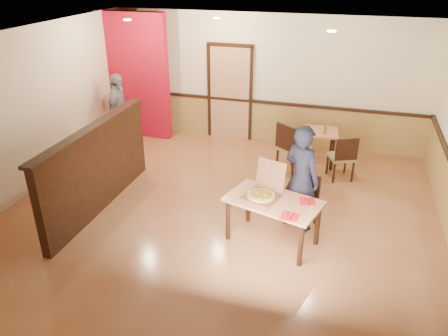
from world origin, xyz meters
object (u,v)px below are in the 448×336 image
Objects in this scene: side_table at (320,139)px; pizza_box at (263,193)px; main_table at (273,207)px; passerby at (119,110)px; condiment at (325,129)px; diner_chair at (304,197)px; side_chair_left at (291,146)px; diner at (301,178)px; side_chair_right at (343,156)px.

side_table is 1.11× the size of pizza_box.
side_table is 2.97m from pizza_box.
main_table is 2.05× the size of side_table.
passerby is 4.61m from pizza_box.
pizza_box is 3.96× the size of condiment.
diner_chair is at bearing 66.67° from pizza_box.
side_table is (0.49, 0.61, -0.03)m from side_chair_left.
pizza_box reaches higher than condiment.
passerby reaches higher than side_table.
diner_chair is at bearing -79.19° from diner.
passerby is at bearing -28.42° from side_chair_right.
pizza_box reaches higher than side_table.
side_chair_right reaches higher than condiment.
diner is at bearing -93.92° from condiment.
side_chair_right is 5.41× the size of condiment.
pizza_box is at bearing 41.46° from side_chair_right.
main_table is 1.80× the size of diner_chair.
diner_chair is 5.00× the size of condiment.
diner is 1.05× the size of passerby.
side_chair_left is 2.31m from pizza_box.
side_chair_left is 1.16× the size of side_chair_right.
diner is at bearing 138.82° from side_chair_left.
side_chair_left is 0.80m from condiment.
side_chair_right is at bearing -75.38° from diner.
diner is 4.78m from passerby.
side_table is 4.35m from passerby.
side_table is 0.43× the size of diner.
diner_chair reaches higher than side_table.
side_chair_left is 1.88m from diner.
diner_chair is 0.51× the size of passerby.
passerby reaches higher than pizza_box.
main_table is 0.66m from diner.
side_chair_left reaches higher than diner_chair.
passerby reaches higher than condiment.
side_chair_left is 0.61× the size of diner.
side_chair_right is 0.55× the size of passerby.
side_chair_right is at bearing -144.05° from side_chair_left.
diner is (-0.08, -2.43, 0.30)m from side_table.
side_chair_left is at bearing 106.00° from pizza_box.
side_chair_right reaches higher than main_table.
diner is at bearing 62.60° from pizza_box.
side_chair_right is 0.78m from side_table.
passerby is 9.76× the size of condiment.
pizza_box is 2.87m from condiment.
side_chair_left is at bearing -103.86° from passerby.
diner reaches higher than condiment.
diner is at bearing -91.82° from side_table.
condiment is at bearing 96.88° from main_table.
condiment is (0.47, 2.85, 0.19)m from main_table.
pizza_box reaches higher than side_chair_right.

